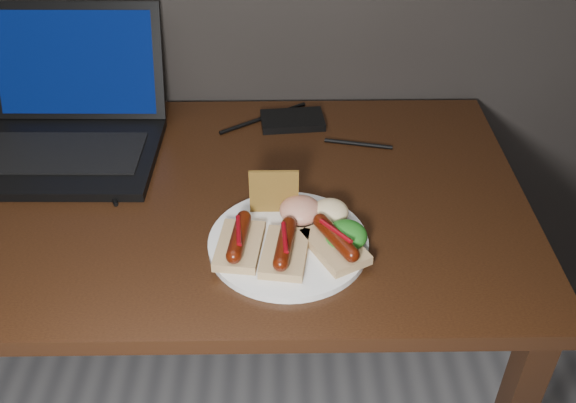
# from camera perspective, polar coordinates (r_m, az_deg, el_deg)

# --- Properties ---
(desk) EXTENTS (1.40, 0.70, 0.75)m
(desk) POSITION_cam_1_polar(r_m,az_deg,el_deg) (1.27, -11.85, -2.54)
(desk) COLOR black
(desk) RESTS_ON ground
(laptop) EXTENTS (0.37, 0.36, 0.25)m
(laptop) POSITION_cam_1_polar(r_m,az_deg,el_deg) (1.38, -18.94, 6.66)
(laptop) COLOR black
(laptop) RESTS_ON desk
(hard_drive) EXTENTS (0.14, 0.09, 0.02)m
(hard_drive) POSITION_cam_1_polar(r_m,az_deg,el_deg) (1.40, 0.40, 7.23)
(hard_drive) COLOR black
(hard_drive) RESTS_ON desk
(desk_cables) EXTENTS (0.98, 0.37, 0.01)m
(desk_cables) POSITION_cam_1_polar(r_m,az_deg,el_deg) (1.34, -11.62, 4.62)
(desk_cables) COLOR black
(desk_cables) RESTS_ON desk
(plate) EXTENTS (0.28, 0.28, 0.01)m
(plate) POSITION_cam_1_polar(r_m,az_deg,el_deg) (1.07, 0.02, -3.68)
(plate) COLOR silver
(plate) RESTS_ON desk
(bread_sausage_left) EXTENTS (0.08, 0.12, 0.04)m
(bread_sausage_left) POSITION_cam_1_polar(r_m,az_deg,el_deg) (1.04, -4.35, -3.59)
(bread_sausage_left) COLOR tan
(bread_sausage_left) RESTS_ON plate
(bread_sausage_center) EXTENTS (0.09, 0.12, 0.04)m
(bread_sausage_center) POSITION_cam_1_polar(r_m,az_deg,el_deg) (1.03, -0.28, -4.23)
(bread_sausage_center) COLOR tan
(bread_sausage_center) RESTS_ON plate
(bread_sausage_right) EXTENTS (0.12, 0.13, 0.04)m
(bread_sausage_right) POSITION_cam_1_polar(r_m,az_deg,el_deg) (1.04, 4.23, -3.66)
(bread_sausage_right) COLOR tan
(bread_sausage_right) RESTS_ON plate
(crispbread) EXTENTS (0.08, 0.01, 0.08)m
(crispbread) POSITION_cam_1_polar(r_m,az_deg,el_deg) (1.10, -1.25, 0.89)
(crispbread) COLOR olive
(crispbread) RESTS_ON plate
(salad_greens) EXTENTS (0.07, 0.07, 0.04)m
(salad_greens) POSITION_cam_1_polar(r_m,az_deg,el_deg) (1.05, 5.18, -3.01)
(salad_greens) COLOR #136316
(salad_greens) RESTS_ON plate
(salsa_mound) EXTENTS (0.07, 0.07, 0.04)m
(salsa_mound) POSITION_cam_1_polar(r_m,az_deg,el_deg) (1.10, 1.09, -0.76)
(salsa_mound) COLOR #A41015
(salsa_mound) RESTS_ON plate
(coleslaw_mound) EXTENTS (0.06, 0.06, 0.04)m
(coleslaw_mound) POSITION_cam_1_polar(r_m,az_deg,el_deg) (1.10, 3.76, -0.91)
(coleslaw_mound) COLOR #F0E4CF
(coleslaw_mound) RESTS_ON plate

